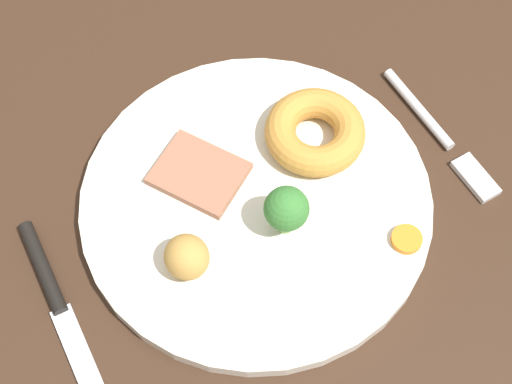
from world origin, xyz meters
TOP-DOWN VIEW (x-y plane):
  - dining_table at (0.00, 0.00)cm, footprint 120.00×84.00cm
  - dinner_plate at (1.68, -0.85)cm, footprint 29.30×29.30cm
  - meat_slice_main at (4.68, -5.11)cm, footprint 8.54×9.07cm
  - yorkshire_pudding at (-5.53, -3.09)cm, footprint 8.61×8.61cm
  - roast_potato_left at (9.43, 1.60)cm, footprint 3.85×4.02cm
  - carrot_coin_front at (-6.59, 8.77)cm, footprint 2.50×2.50cm
  - broccoli_floret at (1.04, 2.65)cm, footprint 3.63×3.63cm
  - fork at (-15.79, 1.88)cm, footprint 2.05×15.26cm
  - knife at (19.58, -1.35)cm, footprint 2.73×18.56cm

SIDE VIEW (x-z plane):
  - dining_table at x=0.00cm, z-range 0.00..3.60cm
  - fork at x=-15.79cm, z-range 3.54..4.44cm
  - knife at x=19.58cm, z-range 3.45..4.65cm
  - dinner_plate at x=1.68cm, z-range 3.60..5.00cm
  - carrot_coin_front at x=-6.59cm, z-range 5.00..5.59cm
  - meat_slice_main at x=4.68cm, z-range 5.00..5.80cm
  - yorkshire_pudding at x=-5.53cm, z-range 5.00..7.66cm
  - roast_potato_left at x=9.43cm, z-range 5.00..8.43cm
  - broccoli_floret at x=1.04cm, z-range 5.52..10.46cm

